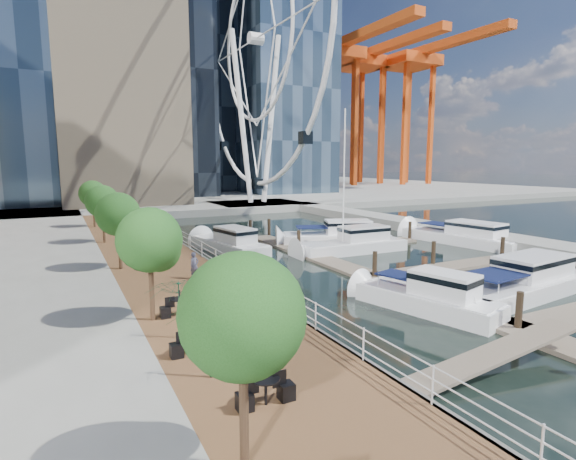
# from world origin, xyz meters

# --- Properties ---
(ground) EXTENTS (520.00, 520.00, 0.00)m
(ground) POSITION_xyz_m (0.00, 0.00, 0.00)
(ground) COLOR black
(ground) RESTS_ON ground
(boardwalk) EXTENTS (6.00, 60.00, 1.00)m
(boardwalk) POSITION_xyz_m (-9.00, 15.00, 0.50)
(boardwalk) COLOR brown
(boardwalk) RESTS_ON ground
(seawall) EXTENTS (0.25, 60.00, 1.00)m
(seawall) POSITION_xyz_m (-6.00, 15.00, 0.50)
(seawall) COLOR #595954
(seawall) RESTS_ON ground
(land_far) EXTENTS (200.00, 114.00, 1.00)m
(land_far) POSITION_xyz_m (0.00, 102.00, 0.50)
(land_far) COLOR gray
(land_far) RESTS_ON ground
(breakwater) EXTENTS (4.00, 60.00, 1.00)m
(breakwater) POSITION_xyz_m (20.00, 20.00, 0.50)
(breakwater) COLOR gray
(breakwater) RESTS_ON ground
(pier) EXTENTS (14.00, 12.00, 1.00)m
(pier) POSITION_xyz_m (14.00, 52.00, 0.50)
(pier) COLOR gray
(pier) RESTS_ON ground
(railing) EXTENTS (0.10, 60.00, 1.05)m
(railing) POSITION_xyz_m (-6.10, 15.00, 1.52)
(railing) COLOR white
(railing) RESTS_ON boardwalk
(floating_docks) EXTENTS (16.00, 34.00, 2.60)m
(floating_docks) POSITION_xyz_m (7.97, 9.98, 0.49)
(floating_docks) COLOR #6D6051
(floating_docks) RESTS_ON ground
(ferris_wheel) EXTENTS (5.80, 45.60, 47.80)m
(ferris_wheel) POSITION_xyz_m (14.00, 52.00, 25.92)
(ferris_wheel) COLOR white
(ferris_wheel) RESTS_ON ground
(port_cranes) EXTENTS (40.00, 52.00, 38.00)m
(port_cranes) POSITION_xyz_m (67.67, 95.67, 20.00)
(port_cranes) COLOR #D84C14
(port_cranes) RESTS_ON ground
(street_trees) EXTENTS (2.60, 42.60, 4.60)m
(street_trees) POSITION_xyz_m (-11.40, 14.00, 4.29)
(street_trees) COLOR #3F2B1C
(street_trees) RESTS_ON ground
(cafe_tables) EXTENTS (2.50, 13.70, 0.74)m
(cafe_tables) POSITION_xyz_m (-10.40, -2.00, 1.37)
(cafe_tables) COLOR black
(cafe_tables) RESTS_ON ground
(yacht_foreground) EXTENTS (12.22, 4.46, 2.15)m
(yacht_foreground) POSITION_xyz_m (7.91, 1.50, 0.00)
(yacht_foreground) COLOR silver
(yacht_foreground) RESTS_ON ground
(pedestrian_near) EXTENTS (0.63, 0.52, 1.48)m
(pedestrian_near) POSITION_xyz_m (-8.09, 9.66, 1.74)
(pedestrian_near) COLOR #4B4C65
(pedestrian_near) RESTS_ON boardwalk
(pedestrian_mid) EXTENTS (0.71, 0.90, 1.82)m
(pedestrian_mid) POSITION_xyz_m (-7.45, 18.07, 1.91)
(pedestrian_mid) COLOR gray
(pedestrian_mid) RESTS_ON boardwalk
(pedestrian_far) EXTENTS (0.96, 0.63, 1.52)m
(pedestrian_far) POSITION_xyz_m (-8.95, 29.07, 1.76)
(pedestrian_far) COLOR #31363E
(pedestrian_far) RESTS_ON boardwalk
(moored_yachts) EXTENTS (24.84, 33.32, 11.50)m
(moored_yachts) POSITION_xyz_m (7.65, 13.53, 0.00)
(moored_yachts) COLOR silver
(moored_yachts) RESTS_ON ground
(cafe_seating) EXTENTS (4.21, 16.07, 2.42)m
(cafe_seating) POSITION_xyz_m (-10.45, -4.61, 2.15)
(cafe_seating) COLOR #0E3520
(cafe_seating) RESTS_ON ground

